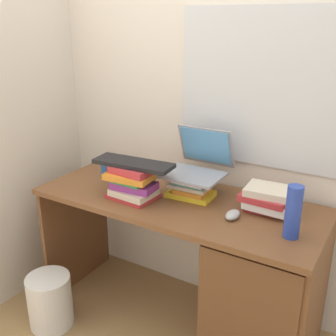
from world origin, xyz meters
The scene contains 13 objects.
ground_plane centered at (0.00, 0.00, 0.00)m, with size 6.00×6.00×0.00m, color #9E7A4C.
wall_back centered at (0.00, 0.35, 1.30)m, with size 6.00×0.06×2.60m.
wall_left centered at (-1.00, 0.00, 1.30)m, with size 0.05×6.00×2.60m, color beige.
desk centered at (0.39, -0.02, 0.41)m, with size 1.51×0.61×0.76m.
book_stack_tall centered at (0.05, 0.06, 0.81)m, with size 0.25×0.17×0.11m.
book_stack_keyboard_riser centered at (-0.20, -0.11, 0.85)m, with size 0.26×0.21×0.18m.
book_stack_side centered at (0.44, 0.09, 0.83)m, with size 0.24×0.19×0.13m.
laptop centered at (0.05, 0.13, 0.93)m, with size 0.31×0.32×0.23m.
keyboard centered at (-0.20, -0.10, 0.95)m, with size 0.42×0.14×0.02m, color black.
computer_mouse centered at (0.33, -0.06, 0.78)m, with size 0.06×0.10×0.04m, color #A5A8AD.
mug centered at (-0.54, 0.09, 0.81)m, with size 0.12×0.08×0.09m.
water_bottle centered at (0.61, -0.09, 0.88)m, with size 0.07×0.07×0.24m, color #263FA5.
wastebasket centered at (-0.59, -0.41, 0.15)m, with size 0.25×0.25×0.31m, color silver.
Camera 1 is at (0.96, -1.70, 1.65)m, focal length 43.70 mm.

